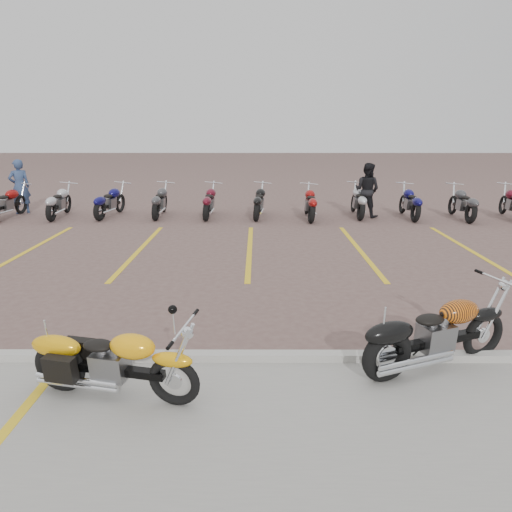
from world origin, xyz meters
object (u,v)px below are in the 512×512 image
at_px(person_b, 367,190).
at_px(flame_cruiser, 433,337).
at_px(yellow_cruiser, 112,364).
at_px(person_a, 20,187).

bearing_deg(person_b, flame_cruiser, 118.40).
height_order(yellow_cruiser, person_b, person_b).
bearing_deg(person_a, flame_cruiser, 96.83).
relative_size(person_a, person_b, 1.04).
relative_size(yellow_cruiser, person_b, 1.10).
bearing_deg(person_a, yellow_cruiser, 83.32).
height_order(flame_cruiser, person_a, person_a).
distance_m(flame_cruiser, person_b, 10.97).
bearing_deg(flame_cruiser, person_b, 59.17).
distance_m(yellow_cruiser, person_a, 13.84).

